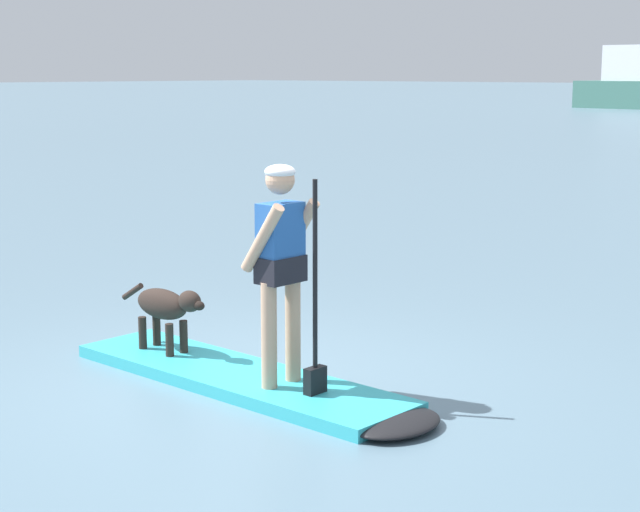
{
  "coord_description": "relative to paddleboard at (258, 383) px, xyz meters",
  "views": [
    {
      "loc": [
        5.68,
        -5.46,
        2.46
      ],
      "look_at": [
        0.0,
        1.0,
        0.9
      ],
      "focal_mm": 57.3,
      "sensor_mm": 36.0,
      "label": 1
    }
  ],
  "objects": [
    {
      "name": "person_paddler",
      "position": [
        0.28,
        -0.0,
        1.02
      ],
      "size": [
        0.6,
        0.48,
        1.68
      ],
      "color": "tan",
      "rests_on": "paddleboard"
    },
    {
      "name": "dog",
      "position": [
        -1.1,
        0.01,
        0.44
      ],
      "size": [
        1.07,
        0.23,
        0.58
      ],
      "color": "#2D231E",
      "rests_on": "paddleboard"
    },
    {
      "name": "paddleboard",
      "position": [
        0.0,
        0.0,
        0.0
      ],
      "size": [
        3.47,
        0.84,
        0.1
      ],
      "color": "#33B2BF",
      "rests_on": "ground_plane"
    },
    {
      "name": "ground_plane",
      "position": [
        -0.23,
        0.0,
        -0.05
      ],
      "size": [
        400.0,
        400.0,
        0.0
      ],
      "primitive_type": "plane",
      "color": "slate"
    }
  ]
}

